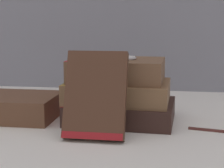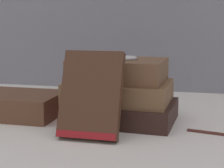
{
  "view_description": "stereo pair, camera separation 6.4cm",
  "coord_description": "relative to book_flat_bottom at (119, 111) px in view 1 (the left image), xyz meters",
  "views": [
    {
      "loc": [
        0.13,
        -0.74,
        0.21
      ],
      "look_at": [
        0.01,
        -0.01,
        0.08
      ],
      "focal_mm": 60.0,
      "sensor_mm": 36.0,
      "label": 1
    },
    {
      "loc": [
        0.19,
        -0.73,
        0.21
      ],
      "look_at": [
        0.01,
        -0.01,
        0.08
      ],
      "focal_mm": 60.0,
      "sensor_mm": 36.0,
      "label": 2
    }
  ],
  "objects": [
    {
      "name": "reading_glasses",
      "position": [
        -0.08,
        0.13,
        -0.02
      ],
      "size": [
        0.1,
        0.05,
        0.0
      ],
      "rotation": [
        0.0,
        0.0,
        -0.08
      ],
      "color": "#4C3828",
      "rests_on": "ground_plane"
    },
    {
      "name": "book_flat_top",
      "position": [
        -0.01,
        0.01,
        0.08
      ],
      "size": [
        0.19,
        0.15,
        0.05
      ],
      "rotation": [
        0.0,
        0.0,
        -0.03
      ],
      "color": "brown",
      "rests_on": "book_flat_middle"
    },
    {
      "name": "fountain_pen",
      "position": [
        0.21,
        -0.05,
        -0.02
      ],
      "size": [
        0.13,
        0.04,
        0.01
      ],
      "rotation": [
        0.0,
        0.0,
        -0.21
      ],
      "color": "#471E19",
      "rests_on": "ground_plane"
    },
    {
      "name": "book_flat_middle",
      "position": [
        -0.01,
        0.0,
        0.04
      ],
      "size": [
        0.21,
        0.15,
        0.04
      ],
      "rotation": [
        0.0,
        0.0,
        -0.03
      ],
      "color": "brown",
      "rests_on": "book_flat_bottom"
    },
    {
      "name": "ground_plane",
      "position": [
        -0.03,
        -0.01,
        -0.02
      ],
      "size": [
        3.0,
        3.0,
        0.0
      ],
      "primitive_type": "plane",
      "color": "white"
    },
    {
      "name": "book_flat_bottom",
      "position": [
        0.0,
        0.0,
        0.0
      ],
      "size": [
        0.22,
        0.17,
        0.04
      ],
      "rotation": [
        0.0,
        0.0,
        -0.05
      ],
      "color": "#331E19",
      "rests_on": "ground_plane"
    },
    {
      "name": "pocket_watch",
      "position": [
        0.01,
        0.01,
        0.11
      ],
      "size": [
        0.05,
        0.05,
        0.01
      ],
      "color": "silver",
      "rests_on": "book_flat_top"
    },
    {
      "name": "book_leaning_front",
      "position": [
        -0.02,
        -0.12,
        0.05
      ],
      "size": [
        0.11,
        0.08,
        0.15
      ],
      "rotation": [
        -0.38,
        0.0,
        0.0
      ],
      "color": "#4C2D1E",
      "rests_on": "ground_plane"
    }
  ]
}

